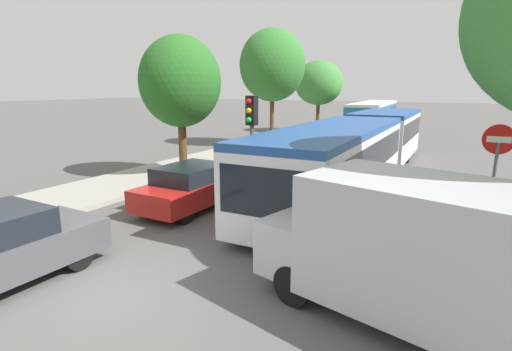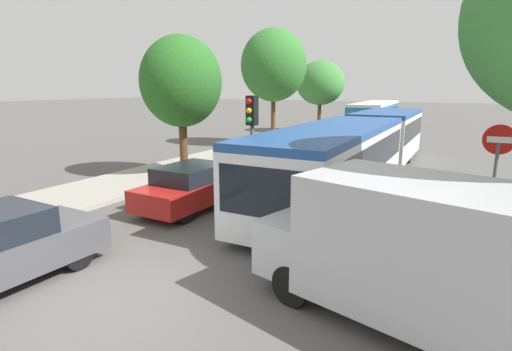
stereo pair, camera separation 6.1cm
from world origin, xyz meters
The scene contains 13 objects.
ground_plane centered at (0.00, 0.00, 0.00)m, with size 200.00×200.00×0.00m, color #565451.
kerb_strip_left centered at (-6.03, 14.90, 0.07)m, with size 3.20×39.81×0.14m, color #9E998E.
articulated_bus centered at (1.75, 10.94, 1.43)m, with size 2.73×16.77×2.49m.
city_bus_rear centered at (-1.89, 29.81, 1.39)m, with size 3.12×11.31×2.41m.
queued_car_red centered at (-1.86, 5.05, 0.69)m, with size 1.77×3.95×1.36m.
queued_car_black centered at (-1.75, 10.46, 0.70)m, with size 1.80×4.01×1.38m.
queued_car_tan centered at (-1.98, 16.53, 0.68)m, with size 1.76×3.93×1.35m.
white_van centered at (5.06, 1.74, 1.24)m, with size 5.32×3.10×2.31m.
traffic_light centered at (-0.54, 6.38, 2.50)m, with size 0.35×0.38×3.40m.
no_entry_sign centered at (6.04, 6.36, 1.88)m, with size 0.70×0.08×2.82m.
tree_left_mid centered at (-4.93, 8.46, 3.85)m, with size 3.25×3.25×5.67m.
tree_left_far centered at (-5.73, 18.34, 4.83)m, with size 4.01×4.01×7.13m.
tree_left_distant centered at (-5.73, 26.89, 3.87)m, with size 3.83×3.83×5.72m.
Camera 1 is at (5.45, -4.42, 3.66)m, focal length 28.00 mm.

